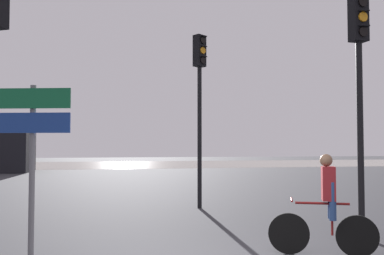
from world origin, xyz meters
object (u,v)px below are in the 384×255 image
object	(u,v)px
traffic_light_near_right	(359,69)
cyclist	(326,204)
direction_sign_post	(32,143)
traffic_light_center	(200,88)

from	to	relation	value
traffic_light_near_right	cyclist	xyz separation A→B (m)	(-1.34, -1.10, -2.42)
direction_sign_post	cyclist	size ratio (longest dim) A/B	1.60
traffic_light_center	cyclist	bearing A→B (deg)	65.07
traffic_light_near_right	traffic_light_center	bearing A→B (deg)	-69.88
cyclist	direction_sign_post	bearing A→B (deg)	114.03
direction_sign_post	cyclist	xyz separation A→B (m)	(4.47, 0.06, -0.97)
traffic_light_center	cyclist	distance (m)	6.12
traffic_light_near_right	direction_sign_post	world-z (taller)	traffic_light_near_right
traffic_light_center	traffic_light_near_right	xyz separation A→B (m)	(2.19, -4.39, -0.15)
traffic_light_center	direction_sign_post	world-z (taller)	traffic_light_center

